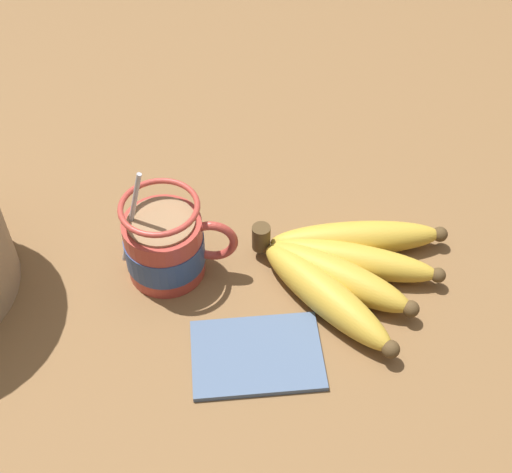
{
  "coord_description": "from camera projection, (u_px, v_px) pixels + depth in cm",
  "views": [
    {
      "loc": [
        2.84,
        -51.03,
        62.9
      ],
      "look_at": [
        0.88,
        -0.5,
        8.13
      ],
      "focal_mm": 50.0,
      "sensor_mm": 36.0,
      "label": 1
    }
  ],
  "objects": [
    {
      "name": "table",
      "position": [
        248.0,
        271.0,
        0.79
      ],
      "size": [
        117.94,
        117.94,
        3.85
      ],
      "color": "brown",
      "rests_on": "ground"
    },
    {
      "name": "coffee_mug",
      "position": [
        166.0,
        245.0,
        0.74
      ],
      "size": [
        12.51,
        8.39,
        13.89
      ],
      "color": "#B23D33",
      "rests_on": "table"
    },
    {
      "name": "banana_bunch",
      "position": [
        343.0,
        267.0,
        0.75
      ],
      "size": [
        21.4,
        18.56,
        4.33
      ],
      "color": "#4C381E",
      "rests_on": "table"
    },
    {
      "name": "napkin",
      "position": [
        257.0,
        355.0,
        0.69
      ],
      "size": [
        13.76,
        10.5,
        0.6
      ],
      "color": "slate",
      "rests_on": "table"
    }
  ]
}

